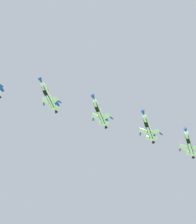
{
  "coord_description": "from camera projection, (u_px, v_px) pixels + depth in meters",
  "views": [
    {
      "loc": [
        -0.57,
        -3.68,
        1.95
      ],
      "look_at": [
        7.87,
        39.12,
        99.04
      ],
      "focal_mm": 41.91,
      "sensor_mm": 36.0,
      "label": 1
    }
  ],
  "objects": [
    {
      "name": "fighter_jet_left_wing",
      "position": [
        48.0,
        96.0,
        105.07
      ],
      "size": [
        10.8,
        14.23,
        5.51
      ],
      "rotation": [
        0.0,
        -0.56,
        2.58
      ],
      "color": "white"
    },
    {
      "name": "fighter_jet_right_wing",
      "position": [
        100.0,
        112.0,
        107.34
      ],
      "size": [
        10.83,
        14.23,
        5.48
      ],
      "rotation": [
        0.0,
        -0.55,
        2.58
      ],
      "color": "white"
    },
    {
      "name": "fighter_jet_right_outer",
      "position": [
        189.0,
        143.0,
        112.01
      ],
      "size": [
        10.96,
        14.23,
        5.3
      ],
      "rotation": [
        0.0,
        -0.48,
        2.58
      ],
      "color": "white"
    },
    {
      "name": "fighter_jet_left_outer",
      "position": [
        148.0,
        127.0,
        107.59
      ],
      "size": [
        10.76,
        14.23,
        5.67
      ],
      "rotation": [
        0.0,
        -0.58,
        2.58
      ],
      "color": "white"
    }
  ]
}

